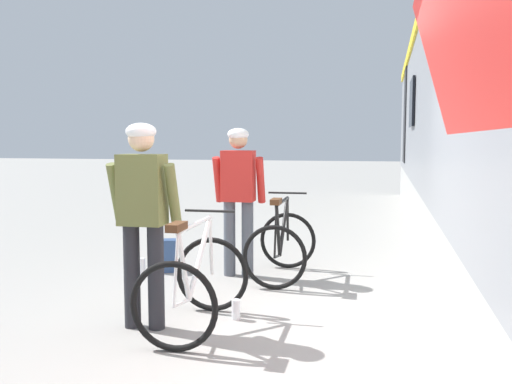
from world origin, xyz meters
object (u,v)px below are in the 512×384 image
(bicycle_far_black, at_px, (282,244))
(water_bottle_near_the_bikes, at_px, (236,310))
(water_bottle_by_the_backpack, at_px, (143,266))
(bicycle_near_white, at_px, (194,284))
(backpack_on_platform, at_px, (165,256))
(cyclist_far_in_red, at_px, (238,188))
(cyclist_near_in_olive, at_px, (143,207))

(bicycle_far_black, relative_size, water_bottle_near_the_bikes, 5.98)
(water_bottle_near_the_bikes, bearing_deg, water_bottle_by_the_backpack, 139.32)
(bicycle_near_white, xyz_separation_m, backpack_on_platform, (-1.06, 1.87, -0.20))
(water_bottle_by_the_backpack, bearing_deg, water_bottle_near_the_bikes, -40.68)
(cyclist_far_in_red, bearing_deg, cyclist_near_in_olive, -99.17)
(bicycle_far_black, xyz_separation_m, backpack_on_platform, (-1.46, -0.02, -0.20))
(cyclist_near_in_olive, height_order, water_bottle_near_the_bikes, cyclist_near_in_olive)
(backpack_on_platform, distance_m, water_bottle_near_the_bikes, 2.04)
(cyclist_far_in_red, relative_size, backpack_on_platform, 4.40)
(cyclist_far_in_red, height_order, water_bottle_by_the_backpack, cyclist_far_in_red)
(bicycle_far_black, height_order, water_bottle_by_the_backpack, bicycle_far_black)
(bicycle_near_white, height_order, water_bottle_near_the_bikes, bicycle_near_white)
(water_bottle_near_the_bikes, xyz_separation_m, water_bottle_by_the_backpack, (-1.54, 1.32, 0.01))
(cyclist_near_in_olive, height_order, cyclist_far_in_red, same)
(cyclist_far_in_red, distance_m, backpack_on_platform, 1.27)
(water_bottle_near_the_bikes, relative_size, water_bottle_by_the_backpack, 0.91)
(cyclist_near_in_olive, distance_m, backpack_on_platform, 2.20)
(bicycle_far_black, height_order, water_bottle_near_the_bikes, bicycle_far_black)
(backpack_on_platform, distance_m, water_bottle_by_the_backpack, 0.31)
(cyclist_far_in_red, distance_m, bicycle_near_white, 2.00)
(cyclist_far_in_red, height_order, backpack_on_platform, cyclist_far_in_red)
(water_bottle_by_the_backpack, bearing_deg, cyclist_far_in_red, 11.09)
(cyclist_near_in_olive, relative_size, bicycle_far_black, 1.61)
(backpack_on_platform, bearing_deg, bicycle_near_white, -80.31)
(cyclist_far_in_red, distance_m, water_bottle_by_the_backpack, 1.51)
(bicycle_near_white, bearing_deg, cyclist_far_in_red, 93.81)
(cyclist_far_in_red, distance_m, bicycle_far_black, 0.84)
(water_bottle_by_the_backpack, bearing_deg, bicycle_far_black, 7.81)
(bicycle_near_white, relative_size, water_bottle_near_the_bikes, 5.95)
(backpack_on_platform, height_order, water_bottle_by_the_backpack, backpack_on_platform)
(water_bottle_near_the_bikes, height_order, water_bottle_by_the_backpack, water_bottle_by_the_backpack)
(bicycle_far_black, bearing_deg, cyclist_far_in_red, -179.53)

